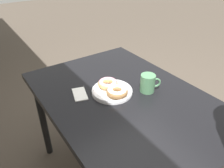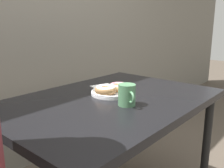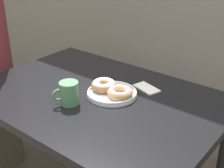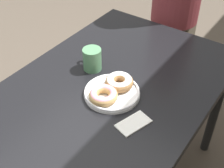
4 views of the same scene
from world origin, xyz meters
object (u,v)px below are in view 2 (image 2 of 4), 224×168
Objects in this scene: donut_plate at (112,90)px; dining_table at (110,111)px; coffee_mug at (127,95)px; napkin at (102,86)px.

dining_table is at bearing -147.45° from donut_plate.
donut_plate reaches higher than dining_table.
coffee_mug is (-0.04, -0.14, 0.13)m from dining_table.
donut_plate is 0.21m from coffee_mug.
dining_table is 4.53× the size of donut_plate.
napkin is at bearing 61.22° from coffee_mug.
coffee_mug is 0.40m from napkin.
napkin is (0.15, 0.20, 0.08)m from dining_table.
coffee_mug is (-0.10, -0.18, 0.03)m from donut_plate.
dining_table is 8.02× the size of napkin.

